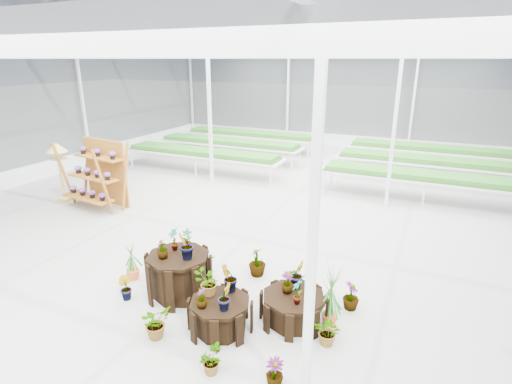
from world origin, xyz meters
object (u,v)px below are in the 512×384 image
at_px(shelf_rack, 94,175).
at_px(bird_table, 61,172).
at_px(plinth_tall, 179,275).
at_px(plinth_low, 293,308).
at_px(plinth_mid, 220,315).

height_order(shelf_rack, bird_table, shelf_rack).
xyz_separation_m(plinth_tall, shelf_rack, (-4.90, 2.89, 0.58)).
bearing_deg(shelf_rack, plinth_tall, -22.86).
xyz_separation_m(plinth_low, bird_table, (-8.43, 2.75, 0.67)).
xyz_separation_m(plinth_mid, plinth_low, (1.00, 0.70, -0.02)).
bearing_deg(bird_table, shelf_rack, -20.64).
distance_m(plinth_mid, plinth_low, 1.22).
height_order(plinth_tall, shelf_rack, shelf_rack).
bearing_deg(plinth_low, bird_table, 161.95).
distance_m(plinth_tall, bird_table, 6.87).
relative_size(plinth_tall, bird_table, 0.65).
xyz_separation_m(plinth_low, shelf_rack, (-7.10, 2.79, 0.73)).
bearing_deg(bird_table, plinth_mid, -47.24).
xyz_separation_m(shelf_rack, bird_table, (-1.33, -0.04, -0.06)).
relative_size(plinth_mid, plinth_low, 0.93).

